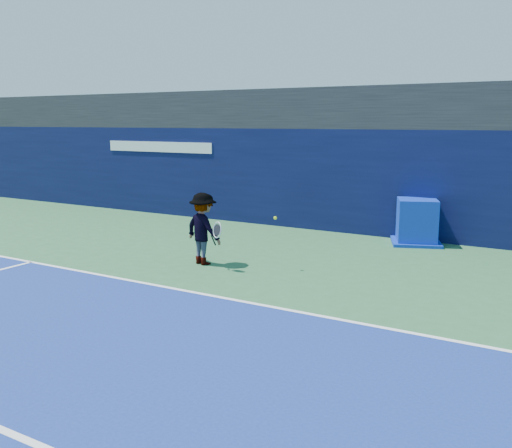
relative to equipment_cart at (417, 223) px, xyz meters
The scene contains 7 objects.
ground 9.86m from the equipment_cart, 102.41° to the right, with size 80.00×80.00×0.00m, color #2A5D35.
baseline 6.97m from the equipment_cart, 107.73° to the right, with size 24.00×0.10×0.01m, color white.
stadium_band 4.17m from the equipment_cart, 138.35° to the left, with size 36.00×3.00×1.20m, color black.
back_wall_assembly 2.49m from the equipment_cart, 157.41° to the left, with size 36.00×1.03×3.00m.
equipment_cart is the anchor object (origin of this frame).
tennis_player 5.91m from the equipment_cart, 127.42° to the right, with size 1.33×0.87×1.64m.
tennis_ball 4.74m from the equipment_cart, 114.54° to the right, with size 0.07×0.07×0.07m.
Camera 1 is at (6.02, -5.40, 3.22)m, focal length 40.00 mm.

